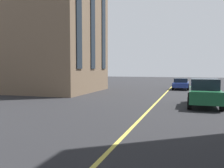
# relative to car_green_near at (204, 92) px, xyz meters

# --- Properties ---
(lane_centre_line) EXTENTS (80.00, 0.16, 0.01)m
(lane_centre_line) POSITION_rel_car_green_near_xyz_m (-3.88, 3.31, -0.96)
(lane_centre_line) COLOR #D8C64C
(lane_centre_line) RESTS_ON ground_plane
(car_green_near) EXTENTS (4.70, 2.14, 1.88)m
(car_green_near) POSITION_rel_car_green_near_xyz_m (0.00, 0.00, 0.00)
(car_green_near) COLOR #1E6038
(car_green_near) RESTS_ON ground_plane
(car_blue_far) EXTENTS (4.40, 1.95, 1.37)m
(car_blue_far) POSITION_rel_car_green_near_xyz_m (13.56, 1.97, -0.27)
(car_blue_far) COLOR navy
(car_blue_far) RESTS_ON ground_plane
(building_left_near) EXTENTS (10.12, 9.53, 18.10)m
(building_left_near) POSITION_rel_car_green_near_xyz_m (6.62, 15.51, 8.08)
(building_left_near) COLOR #846B51
(building_left_near) RESTS_ON ground_plane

